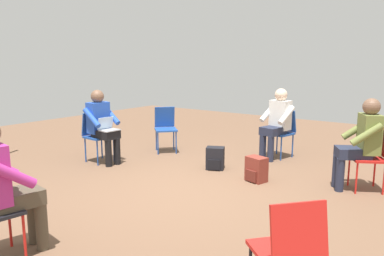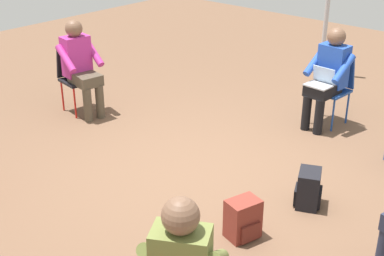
{
  "view_description": "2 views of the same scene",
  "coord_description": "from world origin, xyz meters",
  "px_view_note": "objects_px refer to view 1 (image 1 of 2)",
  "views": [
    {
      "loc": [
        2.88,
        -3.81,
        1.71
      ],
      "look_at": [
        0.18,
        -0.14,
        0.89
      ],
      "focal_mm": 35.0,
      "sensor_mm": 36.0,
      "label": 1
    },
    {
      "loc": [
        3.72,
        3.13,
        2.81
      ],
      "look_at": [
        0.24,
        0.05,
        0.66
      ],
      "focal_mm": 50.0,
      "sensor_mm": 36.0,
      "label": 2
    }
  ],
  "objects_px": {
    "chair_northeast": "(373,154)",
    "backpack_by_empty_chair": "(256,171)",
    "person_in_white": "(277,120)",
    "person_with_laptop": "(102,123)",
    "chair_southeast": "(289,249)",
    "chair_northwest": "(165,126)",
    "chair_west": "(96,133)",
    "person_in_magenta": "(3,181)",
    "person_in_olive": "(361,139)",
    "chair_north": "(282,130)",
    "backpack_near_laptop_user": "(215,160)"
  },
  "relations": [
    {
      "from": "person_with_laptop",
      "to": "backpack_by_empty_chair",
      "type": "xyz_separation_m",
      "value": [
        2.56,
        0.63,
        -0.53
      ]
    },
    {
      "from": "person_in_magenta",
      "to": "backpack_near_laptop_user",
      "type": "xyz_separation_m",
      "value": [
        -0.01,
        3.38,
        -0.54
      ]
    },
    {
      "from": "backpack_near_laptop_user",
      "to": "person_with_laptop",
      "type": "bearing_deg",
      "value": -155.36
    },
    {
      "from": "chair_southeast",
      "to": "backpack_near_laptop_user",
      "type": "height_order",
      "value": "chair_southeast"
    },
    {
      "from": "chair_northeast",
      "to": "person_in_white",
      "type": "height_order",
      "value": "person_in_white"
    },
    {
      "from": "chair_west",
      "to": "person_in_magenta",
      "type": "relative_size",
      "value": 0.69
    },
    {
      "from": "chair_north",
      "to": "person_in_white",
      "type": "relative_size",
      "value": 0.69
    },
    {
      "from": "chair_northwest",
      "to": "backpack_near_laptop_user",
      "type": "distance_m",
      "value": 1.54
    },
    {
      "from": "backpack_by_empty_chair",
      "to": "person_in_olive",
      "type": "bearing_deg",
      "value": 20.76
    },
    {
      "from": "chair_southeast",
      "to": "backpack_near_laptop_user",
      "type": "distance_m",
      "value": 3.55
    },
    {
      "from": "backpack_near_laptop_user",
      "to": "backpack_by_empty_chair",
      "type": "distance_m",
      "value": 0.83
    },
    {
      "from": "chair_northeast",
      "to": "person_with_laptop",
      "type": "height_order",
      "value": "person_with_laptop"
    },
    {
      "from": "chair_southeast",
      "to": "chair_northwest",
      "type": "relative_size",
      "value": 1.0
    },
    {
      "from": "chair_northeast",
      "to": "chair_southeast",
      "type": "bearing_deg",
      "value": 151.76
    },
    {
      "from": "person_in_magenta",
      "to": "backpack_by_empty_chair",
      "type": "height_order",
      "value": "person_in_magenta"
    },
    {
      "from": "chair_west",
      "to": "chair_north",
      "type": "bearing_deg",
      "value": 135.34
    },
    {
      "from": "chair_northwest",
      "to": "backpack_by_empty_chair",
      "type": "distance_m",
      "value": 2.36
    },
    {
      "from": "person_in_magenta",
      "to": "backpack_by_empty_chair",
      "type": "bearing_deg",
      "value": 84.37
    },
    {
      "from": "chair_northeast",
      "to": "backpack_by_empty_chair",
      "type": "relative_size",
      "value": 2.36
    },
    {
      "from": "chair_north",
      "to": "person_in_olive",
      "type": "height_order",
      "value": "person_in_olive"
    },
    {
      "from": "chair_northwest",
      "to": "person_in_olive",
      "type": "distance_m",
      "value": 3.52
    },
    {
      "from": "chair_north",
      "to": "backpack_near_laptop_user",
      "type": "relative_size",
      "value": 2.36
    },
    {
      "from": "chair_northwest",
      "to": "person_with_laptop",
      "type": "xyz_separation_m",
      "value": [
        -0.32,
        -1.27,
        0.2
      ]
    },
    {
      "from": "chair_northwest",
      "to": "person_in_olive",
      "type": "xyz_separation_m",
      "value": [
        3.51,
        -0.15,
        0.2
      ]
    },
    {
      "from": "chair_northwest",
      "to": "backpack_near_laptop_user",
      "type": "height_order",
      "value": "chair_northwest"
    },
    {
      "from": "chair_northwest",
      "to": "backpack_near_laptop_user",
      "type": "xyz_separation_m",
      "value": [
        1.43,
        -0.46,
        -0.34
      ]
    },
    {
      "from": "person_in_white",
      "to": "chair_northeast",
      "type": "bearing_deg",
      "value": 167.42
    },
    {
      "from": "chair_west",
      "to": "chair_southeast",
      "type": "relative_size",
      "value": 1.0
    },
    {
      "from": "chair_west",
      "to": "backpack_near_laptop_user",
      "type": "xyz_separation_m",
      "value": [
        1.92,
        0.79,
        -0.34
      ]
    },
    {
      "from": "chair_north",
      "to": "person_with_laptop",
      "type": "height_order",
      "value": "person_with_laptop"
    },
    {
      "from": "backpack_near_laptop_user",
      "to": "chair_northwest",
      "type": "bearing_deg",
      "value": 162.03
    },
    {
      "from": "person_in_olive",
      "to": "chair_west",
      "type": "bearing_deg",
      "value": 75.75
    },
    {
      "from": "person_in_white",
      "to": "backpack_by_empty_chair",
      "type": "distance_m",
      "value": 1.53
    },
    {
      "from": "chair_northeast",
      "to": "person_in_olive",
      "type": "relative_size",
      "value": 0.69
    },
    {
      "from": "person_in_white",
      "to": "backpack_by_empty_chair",
      "type": "relative_size",
      "value": 3.44
    },
    {
      "from": "backpack_by_empty_chair",
      "to": "chair_northwest",
      "type": "bearing_deg",
      "value": 164.28
    },
    {
      "from": "chair_northeast",
      "to": "person_with_laptop",
      "type": "bearing_deg",
      "value": 77.09
    },
    {
      "from": "backpack_by_empty_chair",
      "to": "backpack_near_laptop_user",
      "type": "bearing_deg",
      "value": 168.36
    },
    {
      "from": "chair_west",
      "to": "chair_northwest",
      "type": "bearing_deg",
      "value": 162.47
    },
    {
      "from": "person_in_olive",
      "to": "backpack_near_laptop_user",
      "type": "xyz_separation_m",
      "value": [
        -2.08,
        -0.31,
        -0.54
      ]
    },
    {
      "from": "chair_west",
      "to": "chair_northwest",
      "type": "height_order",
      "value": "same"
    },
    {
      "from": "person_in_white",
      "to": "person_in_olive",
      "type": "relative_size",
      "value": 1.0
    },
    {
      "from": "chair_north",
      "to": "chair_southeast",
      "type": "relative_size",
      "value": 1.0
    },
    {
      "from": "chair_northeast",
      "to": "backpack_near_laptop_user",
      "type": "xyz_separation_m",
      "value": [
        -2.23,
        -0.4,
        -0.34
      ]
    },
    {
      "from": "chair_north",
      "to": "person_in_olive",
      "type": "distance_m",
      "value": 1.9
    },
    {
      "from": "backpack_by_empty_chair",
      "to": "person_in_white",
      "type": "bearing_deg",
      "value": 102.91
    },
    {
      "from": "chair_northwest",
      "to": "person_with_laptop",
      "type": "distance_m",
      "value": 1.32
    },
    {
      "from": "person_in_white",
      "to": "person_in_magenta",
      "type": "bearing_deg",
      "value": 97.0
    },
    {
      "from": "chair_northeast",
      "to": "chair_northwest",
      "type": "distance_m",
      "value": 3.66
    },
    {
      "from": "chair_northeast",
      "to": "backpack_by_empty_chair",
      "type": "xyz_separation_m",
      "value": [
        -1.41,
        -0.56,
        -0.34
      ]
    }
  ]
}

